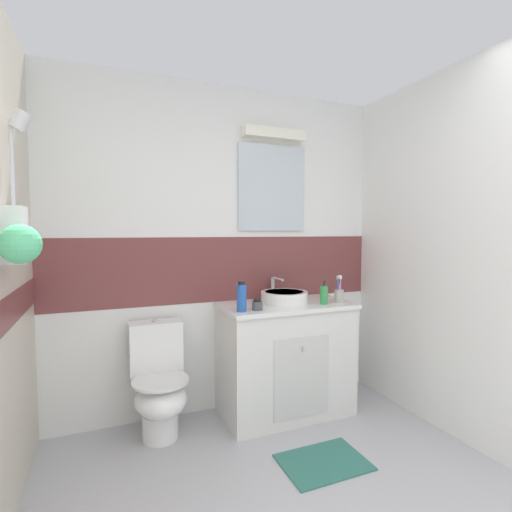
{
  "coord_description": "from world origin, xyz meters",
  "views": [
    {
      "loc": [
        -0.88,
        -0.4,
        1.39
      ],
      "look_at": [
        0.03,
        1.83,
        1.24
      ],
      "focal_mm": 26.48,
      "sensor_mm": 36.0,
      "label": 1
    }
  ],
  "objects_px": {
    "toothbrush_cup": "(339,295)",
    "mouthwash_bottle": "(242,297)",
    "sink_basin": "(284,297)",
    "toilet": "(159,384)",
    "hair_gel_jar": "(257,305)",
    "soap_dispenser": "(324,295)"
  },
  "relations": [
    {
      "from": "mouthwash_bottle",
      "to": "hair_gel_jar",
      "type": "bearing_deg",
      "value": 1.26
    },
    {
      "from": "sink_basin",
      "to": "mouthwash_bottle",
      "type": "xyz_separation_m",
      "value": [
        -0.4,
        -0.16,
        0.05
      ]
    },
    {
      "from": "sink_basin",
      "to": "soap_dispenser",
      "type": "xyz_separation_m",
      "value": [
        0.26,
        -0.15,
        0.02
      ]
    },
    {
      "from": "toothbrush_cup",
      "to": "mouthwash_bottle",
      "type": "bearing_deg",
      "value": -178.34
    },
    {
      "from": "sink_basin",
      "to": "toothbrush_cup",
      "type": "relative_size",
      "value": 1.87
    },
    {
      "from": "toilet",
      "to": "soap_dispenser",
      "type": "distance_m",
      "value": 1.33
    },
    {
      "from": "sink_basin",
      "to": "hair_gel_jar",
      "type": "distance_m",
      "value": 0.33
    },
    {
      "from": "hair_gel_jar",
      "to": "soap_dispenser",
      "type": "bearing_deg",
      "value": 0.88
    },
    {
      "from": "toothbrush_cup",
      "to": "mouthwash_bottle",
      "type": "relative_size",
      "value": 1.04
    },
    {
      "from": "toilet",
      "to": "toothbrush_cup",
      "type": "height_order",
      "value": "toothbrush_cup"
    },
    {
      "from": "soap_dispenser",
      "to": "mouthwash_bottle",
      "type": "height_order",
      "value": "mouthwash_bottle"
    },
    {
      "from": "soap_dispenser",
      "to": "mouthwash_bottle",
      "type": "xyz_separation_m",
      "value": [
        -0.66,
        -0.01,
        0.03
      ]
    },
    {
      "from": "hair_gel_jar",
      "to": "toothbrush_cup",
      "type": "bearing_deg",
      "value": 1.73
    },
    {
      "from": "toothbrush_cup",
      "to": "mouthwash_bottle",
      "type": "xyz_separation_m",
      "value": [
        -0.8,
        -0.02,
        0.04
      ]
    },
    {
      "from": "sink_basin",
      "to": "mouthwash_bottle",
      "type": "relative_size",
      "value": 1.95
    },
    {
      "from": "soap_dispenser",
      "to": "hair_gel_jar",
      "type": "xyz_separation_m",
      "value": [
        -0.54,
        -0.01,
        -0.03
      ]
    },
    {
      "from": "toothbrush_cup",
      "to": "hair_gel_jar",
      "type": "height_order",
      "value": "toothbrush_cup"
    },
    {
      "from": "sink_basin",
      "to": "toilet",
      "type": "bearing_deg",
      "value": 179.27
    },
    {
      "from": "toilet",
      "to": "hair_gel_jar",
      "type": "relative_size",
      "value": 9.88
    },
    {
      "from": "sink_basin",
      "to": "toilet",
      "type": "distance_m",
      "value": 1.08
    },
    {
      "from": "toothbrush_cup",
      "to": "hair_gel_jar",
      "type": "bearing_deg",
      "value": -178.27
    },
    {
      "from": "toothbrush_cup",
      "to": "hair_gel_jar",
      "type": "distance_m",
      "value": 0.69
    }
  ]
}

